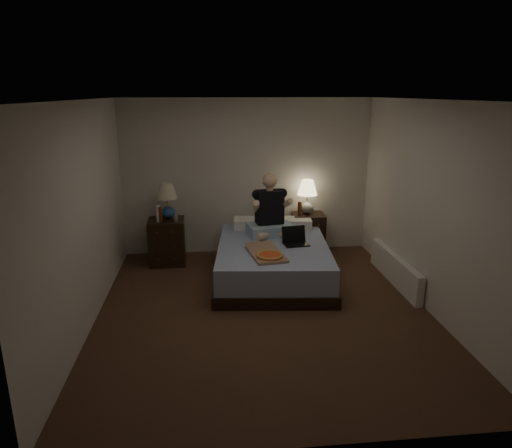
{
  "coord_description": "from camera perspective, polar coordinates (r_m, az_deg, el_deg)",
  "views": [
    {
      "loc": [
        -0.63,
        -5.03,
        2.58
      ],
      "look_at": [
        0.0,
        0.9,
        0.85
      ],
      "focal_mm": 32.0,
      "sensor_mm": 36.0,
      "label": 1
    }
  ],
  "objects": [
    {
      "name": "wall_back",
      "position": [
        7.43,
        -1.1,
        5.86
      ],
      "size": [
        4.0,
        0.0,
        2.5
      ],
      "primitive_type": "cube",
      "rotation": [
        1.57,
        0.0,
        0.0
      ],
      "color": "white",
      "rests_on": "ground"
    },
    {
      "name": "floor",
      "position": [
        5.69,
        0.97,
        -10.8
      ],
      "size": [
        4.0,
        4.5,
        0.0
      ],
      "primitive_type": "cube",
      "color": "#533323",
      "rests_on": "ground"
    },
    {
      "name": "lamp_left",
      "position": [
        7.09,
        -11.05,
        2.85
      ],
      "size": [
        0.35,
        0.35,
        0.56
      ],
      "primitive_type": null,
      "rotation": [
        0.0,
        0.0,
        0.11
      ],
      "color": "#264D8C",
      "rests_on": "nightstand_left"
    },
    {
      "name": "wall_left",
      "position": [
        5.38,
        -20.62,
        0.81
      ],
      "size": [
        0.0,
        4.5,
        2.5
      ],
      "primitive_type": "cube",
      "rotation": [
        1.57,
        0.0,
        1.57
      ],
      "color": "white",
      "rests_on": "ground"
    },
    {
      "name": "ceiling",
      "position": [
        5.07,
        1.11,
        15.27
      ],
      "size": [
        4.0,
        4.5,
        0.0
      ],
      "primitive_type": "cube",
      "rotation": [
        3.14,
        0.0,
        0.0
      ],
      "color": "white",
      "rests_on": "ground"
    },
    {
      "name": "laptop",
      "position": [
        6.41,
        5.05,
        -1.59
      ],
      "size": [
        0.38,
        0.33,
        0.24
      ],
      "primitive_type": null,
      "rotation": [
        0.0,
        0.0,
        0.14
      ],
      "color": "black",
      "rests_on": "bed"
    },
    {
      "name": "nightstand_right",
      "position": [
        7.59,
        6.5,
        -1.16
      ],
      "size": [
        0.52,
        0.47,
        0.66
      ],
      "primitive_type": "cube",
      "rotation": [
        0.0,
        0.0,
        -0.03
      ],
      "color": "black",
      "rests_on": "floor"
    },
    {
      "name": "bed",
      "position": [
        6.55,
        2.12,
        -4.62
      ],
      "size": [
        1.72,
        2.18,
        0.51
      ],
      "primitive_type": "cube",
      "rotation": [
        0.0,
        0.0,
        -0.1
      ],
      "color": "#5C76B9",
      "rests_on": "floor"
    },
    {
      "name": "radiator",
      "position": [
        6.68,
        16.98,
        -5.42
      ],
      "size": [
        0.1,
        1.6,
        0.4
      ],
      "primitive_type": "cube",
      "color": "white",
      "rests_on": "floor"
    },
    {
      "name": "wall_front",
      "position": [
        3.14,
        6.12,
        -8.97
      ],
      "size": [
        4.0,
        0.0,
        2.5
      ],
      "primitive_type": "cube",
      "rotation": [
        -1.57,
        0.0,
        0.0
      ],
      "color": "white",
      "rests_on": "ground"
    },
    {
      "name": "person",
      "position": [
        6.75,
        1.82,
        2.43
      ],
      "size": [
        0.73,
        0.61,
        0.93
      ],
      "primitive_type": null,
      "rotation": [
        0.0,
        0.0,
        0.14
      ],
      "color": "black",
      "rests_on": "bed"
    },
    {
      "name": "pizza_box",
      "position": [
        5.87,
        1.71,
        -4.05
      ],
      "size": [
        0.51,
        0.81,
        0.08
      ],
      "primitive_type": null,
      "rotation": [
        0.0,
        0.0,
        0.16
      ],
      "color": "tan",
      "rests_on": "bed"
    },
    {
      "name": "water_bottle",
      "position": [
        6.99,
        -12.1,
        1.28
      ],
      "size": [
        0.07,
        0.07,
        0.25
      ],
      "primitive_type": "cylinder",
      "color": "silver",
      "rests_on": "nightstand_left"
    },
    {
      "name": "nightstand_left",
      "position": [
        7.2,
        -11.05,
        -2.17
      ],
      "size": [
        0.55,
        0.5,
        0.7
      ],
      "primitive_type": "cube",
      "rotation": [
        0.0,
        0.0,
        0.02
      ],
      "color": "black",
      "rests_on": "floor"
    },
    {
      "name": "wall_right",
      "position": [
        5.83,
        20.96,
        1.9
      ],
      "size": [
        0.0,
        4.5,
        2.5
      ],
      "primitive_type": "cube",
      "rotation": [
        1.57,
        0.0,
        -1.57
      ],
      "color": "white",
      "rests_on": "ground"
    },
    {
      "name": "beer_bottle_left",
      "position": [
        6.97,
        -11.88,
        1.19
      ],
      "size": [
        0.06,
        0.06,
        0.23
      ],
      "primitive_type": "cylinder",
      "color": "#58250C",
      "rests_on": "nightstand_left"
    },
    {
      "name": "soda_can",
      "position": [
        6.97,
        -10.0,
        0.72
      ],
      "size": [
        0.07,
        0.07,
        0.1
      ],
      "primitive_type": "cylinder",
      "color": "#B8B7B3",
      "rests_on": "nightstand_left"
    },
    {
      "name": "lamp_right",
      "position": [
        7.44,
        6.4,
        3.36
      ],
      "size": [
        0.37,
        0.37,
        0.56
      ],
      "primitive_type": null,
      "rotation": [
        0.0,
        0.0,
        0.17
      ],
      "color": "gray",
      "rests_on": "nightstand_right"
    },
    {
      "name": "beer_bottle_right",
      "position": [
        7.36,
        5.47,
        1.92
      ],
      "size": [
        0.06,
        0.06,
        0.23
      ],
      "primitive_type": "cylinder",
      "color": "#5B280D",
      "rests_on": "nightstand_right"
    }
  ]
}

